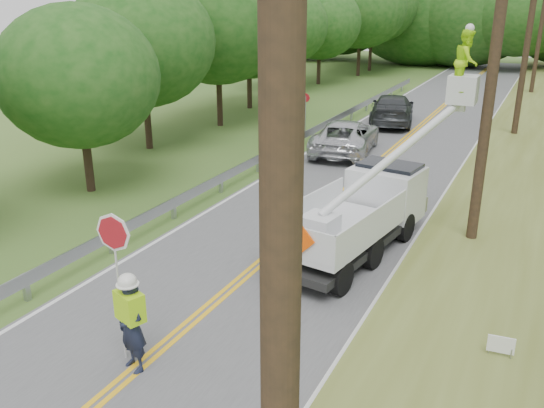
% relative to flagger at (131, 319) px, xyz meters
% --- Properties ---
extents(ground, '(140.00, 140.00, 0.00)m').
position_rel_flagger_xyz_m(ground, '(0.04, 0.00, -1.13)').
color(ground, '#315420').
rests_on(ground, ground).
extents(road, '(7.20, 96.00, 0.03)m').
position_rel_flagger_xyz_m(road, '(0.04, 14.00, -1.12)').
color(road, '#525254').
rests_on(road, ground).
extents(guardrail, '(0.18, 48.00, 0.77)m').
position_rel_flagger_xyz_m(guardrail, '(-3.98, 14.91, -0.58)').
color(guardrail, '#9B9FA2').
rests_on(guardrail, ground).
extents(utility_poles, '(1.60, 43.30, 10.00)m').
position_rel_flagger_xyz_m(utility_poles, '(5.04, 17.02, 4.14)').
color(utility_poles, black).
rests_on(utility_poles, ground).
extents(treeline_left, '(9.96, 55.24, 10.03)m').
position_rel_flagger_xyz_m(treeline_left, '(-10.50, 30.20, 4.28)').
color(treeline_left, '#332319').
rests_on(treeline_left, ground).
extents(treeline_horizon, '(58.03, 15.00, 12.24)m').
position_rel_flagger_xyz_m(treeline_horizon, '(1.26, 56.10, 4.37)').
color(treeline_horizon, '#164813').
rests_on(treeline_horizon, ground).
extents(flagger, '(1.19, 0.67, 3.12)m').
position_rel_flagger_xyz_m(flagger, '(0.00, 0.00, 0.00)').
color(flagger, '#191E33').
rests_on(flagger, road).
extents(bucket_truck, '(4.10, 6.30, 6.08)m').
position_rel_flagger_xyz_m(bucket_truck, '(2.40, 7.93, 0.31)').
color(bucket_truck, black).
rests_on(bucket_truck, road).
extents(suv_silver, '(3.35, 5.86, 1.54)m').
position_rel_flagger_xyz_m(suv_silver, '(-1.82, 17.52, -0.34)').
color(suv_silver, silver).
rests_on(suv_silver, road).
extents(suv_darkgrey, '(3.50, 6.10, 1.66)m').
position_rel_flagger_xyz_m(suv_darkgrey, '(-1.60, 24.89, -0.28)').
color(suv_darkgrey, '#33373A').
rests_on(suv_darkgrey, road).
extents(stop_sign_permanent, '(0.48, 0.06, 2.24)m').
position_rel_flagger_xyz_m(stop_sign_permanent, '(-4.87, 19.87, 0.33)').
color(stop_sign_permanent, '#9B9FA2').
rests_on(stop_sign_permanent, ground).
extents(yard_sign, '(0.51, 0.08, 0.74)m').
position_rel_flagger_xyz_m(yard_sign, '(6.39, 3.14, -0.60)').
color(yard_sign, white).
rests_on(yard_sign, ground).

